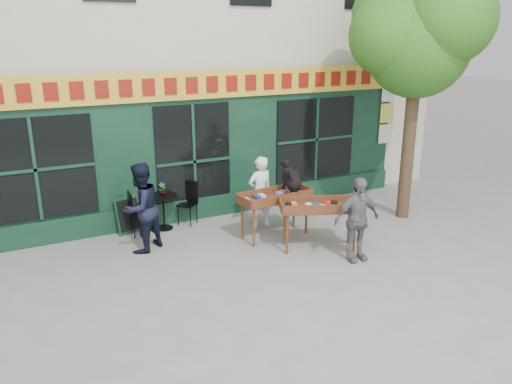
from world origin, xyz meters
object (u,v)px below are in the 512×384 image
woman (260,192)px  man_right (357,220)px  book_cart_right (320,208)px  man_left (141,208)px  book_cart_center (275,199)px  bistro_table (163,205)px  dog (292,175)px

woman → man_right: 2.44m
book_cart_right → man_left: 3.41m
book_cart_center → man_right: bearing=-70.4°
bistro_table → book_cart_right: bearing=-45.0°
book_cart_center → bistro_table: size_ratio=2.04×
book_cart_right → man_right: man_right is taller
book_cart_right → man_right: bearing=-45.0°
bistro_table → book_cart_center: bearing=-37.5°
bistro_table → woman: bearing=-23.1°
woman → man_left: 2.61m
man_right → book_cart_center: bearing=118.1°
woman → man_right: man_right is taller
book_cart_center → woman: bearing=84.7°
man_right → bistro_table: (-2.68, 3.12, -0.25)m
man_right → man_left: 4.04m
book_cart_right → man_left: (-3.08, 1.47, 0.05)m
book_cart_center → book_cart_right: bearing=-67.9°
book_cart_center → man_right: man_right is taller
book_cart_right → bistro_table: bearing=158.2°
man_right → book_cart_right: bearing=115.0°
woman → bistro_table: bearing=-28.4°
dog → woman: dog is taller
man_left → woman: bearing=149.6°
book_cart_center → dog: size_ratio=2.58×
dog → bistro_table: 2.82m
book_cart_center → woman: size_ratio=0.99×
bistro_table → man_left: man_left is taller
man_left → book_cart_right: bearing=122.1°
dog → man_left: (-2.95, 0.61, -0.42)m
book_cart_center → woman: (0.00, 0.65, -0.04)m
book_cart_right → bistro_table: size_ratio=2.14×
book_cart_center → man_right: (0.77, -1.66, -0.03)m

